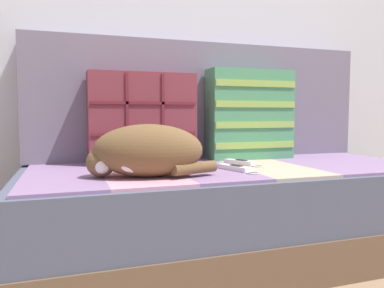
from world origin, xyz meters
TOP-DOWN VIEW (x-y plane):
  - ground_plane at (0.00, 0.00)m, footprint 14.00×14.00m
  - couch at (0.00, 0.14)m, footprint 1.73×0.81m
  - sofa_backrest at (0.00, 0.48)m, footprint 1.69×0.14m
  - throw_pillow_quilted at (-0.34, 0.33)m, footprint 0.47×0.14m
  - throw_pillow_striped at (0.19, 0.33)m, footprint 0.42×0.14m
  - sleeping_cat at (-0.40, -0.04)m, footprint 0.44×0.27m
  - game_remote_near at (-0.05, -0.01)m, footprint 0.10×0.20m
  - game_remote_far at (0.05, 0.14)m, footprint 0.12×0.19m

SIDE VIEW (x-z plane):
  - ground_plane at x=0.00m, z-range 0.00..0.00m
  - couch at x=0.00m, z-range 0.00..0.39m
  - game_remote_far at x=0.05m, z-range 0.39..0.41m
  - game_remote_near at x=-0.05m, z-range 0.39..0.41m
  - sleeping_cat at x=-0.40m, z-range 0.38..0.57m
  - throw_pillow_quilted at x=-0.34m, z-range 0.39..0.78m
  - throw_pillow_striped at x=0.19m, z-range 0.39..0.82m
  - sofa_backrest at x=0.00m, z-range 0.39..0.95m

